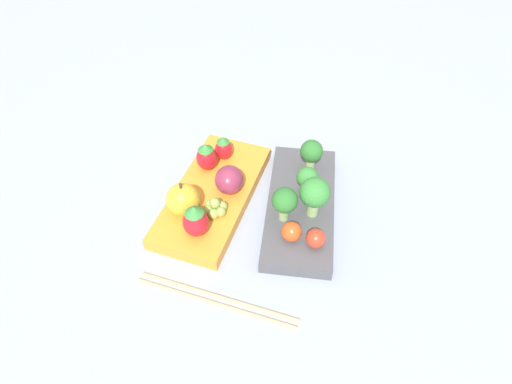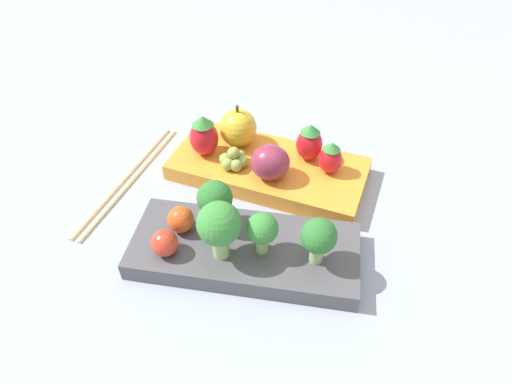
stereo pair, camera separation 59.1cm
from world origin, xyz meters
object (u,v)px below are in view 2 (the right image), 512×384
strawberry_1 (331,158)px  grape_cluster (234,159)px  broccoli_floret_0 (262,230)px  strawberry_0 (204,136)px  broccoli_floret_2 (219,225)px  cherry_tomato_0 (181,219)px  chopsticks_pair (129,178)px  cherry_tomato_1 (164,243)px  broccoli_floret_3 (319,237)px  strawberry_2 (309,142)px  bento_box_fruit (269,169)px  apple (238,128)px  bento_box_savoury (240,250)px  broccoli_floret_1 (215,200)px  plum (270,162)px

strawberry_1 → grape_cluster: strawberry_1 is taller
broccoli_floret_0 → strawberry_0: bearing=-54.6°
broccoli_floret_2 → strawberry_0: bearing=-68.1°
strawberry_0 → strawberry_1: size_ratio=1.29×
cherry_tomato_0 → chopsticks_pair: (0.10, -0.08, -0.03)m
broccoli_floret_0 → cherry_tomato_1: 0.09m
strawberry_0 → strawberry_1: 0.15m
strawberry_0 → chopsticks_pair: 0.10m
broccoli_floret_2 → broccoli_floret_3: size_ratio=1.24×
broccoli_floret_0 → cherry_tomato_0: bearing=-7.7°
broccoli_floret_0 → strawberry_1: bearing=-111.9°
strawberry_2 → chopsticks_pair: size_ratio=0.23×
broccoli_floret_0 → cherry_tomato_1: size_ratio=1.78×
grape_cluster → strawberry_2: bearing=-159.3°
bento_box_fruit → strawberry_0: (0.08, -0.00, 0.04)m
apple → chopsticks_pair: bearing=31.0°
bento_box_savoury → broccoli_floret_3: bearing=175.4°
broccoli_floret_1 → broccoli_floret_3: (-0.10, 0.03, -0.00)m
chopsticks_pair → broccoli_floret_3: bearing=158.1°
strawberry_0 → cherry_tomato_1: bearing=92.5°
strawberry_2 → bento_box_savoury: bearing=71.5°
bento_box_fruit → broccoli_floret_1: broccoli_floret_1 is taller
cherry_tomato_1 → strawberry_0: size_ratio=0.50×
cherry_tomato_0 → plum: 0.12m
chopsticks_pair → bento_box_fruit: bearing=-165.6°
cherry_tomato_0 → plum: bearing=-126.4°
broccoli_floret_2 → plum: broccoli_floret_2 is taller
strawberry_2 → cherry_tomato_0: bearing=51.7°
cherry_tomato_0 → broccoli_floret_2: bearing=153.4°
strawberry_2 → chopsticks_pair: 0.22m
bento_box_fruit → apple: apple is taller
cherry_tomato_1 → grape_cluster: bearing=-103.2°
apple → strawberry_2: size_ratio=1.14×
cherry_tomato_0 → strawberry_1: size_ratio=0.67×
broccoli_floret_2 → cherry_tomato_1: 0.06m
broccoli_floret_2 → cherry_tomato_1: bearing=8.9°
plum → broccoli_floret_1: bearing=64.7°
strawberry_1 → strawberry_2: bearing=-36.6°
grape_cluster → cherry_tomato_0: bearing=75.8°
broccoli_floret_0 → strawberry_2: 0.15m
cherry_tomato_1 → plum: 0.15m
cherry_tomato_0 → apple: bearing=-98.5°
broccoli_floret_3 → cherry_tomato_1: bearing=7.8°
cherry_tomato_1 → chopsticks_pair: (0.09, -0.11, -0.03)m
strawberry_1 → strawberry_2: 0.03m
broccoli_floret_2 → bento_box_savoury: bearing=-129.7°
cherry_tomato_1 → chopsticks_pair: 0.15m
bento_box_fruit → apple: bearing=-33.2°
broccoli_floret_2 → broccoli_floret_3: bearing=-173.0°
grape_cluster → chopsticks_pair: bearing=13.0°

